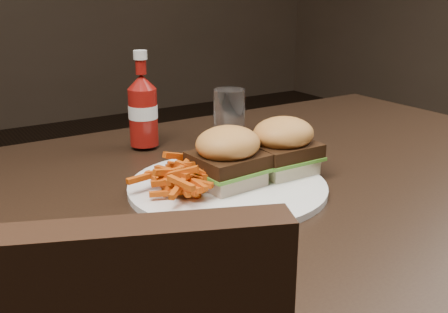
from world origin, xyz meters
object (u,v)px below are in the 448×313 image
plate (228,187)px  dining_table (272,186)px  tumbler (229,114)px  ketchup_bottle (143,117)px

plate → dining_table: bearing=9.5°
plate → tumbler: tumbler is taller
dining_table → plate: bearing=-170.5°
ketchup_bottle → tumbler: 0.17m
dining_table → tumbler: 0.22m
ketchup_bottle → dining_table: bearing=-64.7°
dining_table → tumbler: (0.04, 0.20, 0.08)m
tumbler → plate: bearing=-123.5°
dining_table → plate: 0.10m
plate → tumbler: bearing=56.5°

